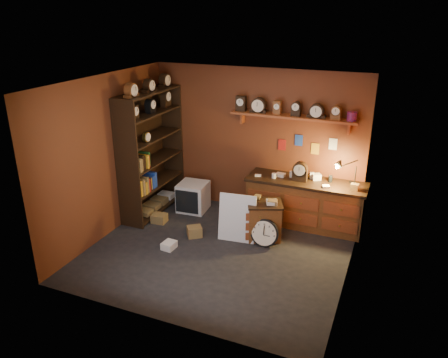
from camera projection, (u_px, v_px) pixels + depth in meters
floor at (218, 252)px, 7.03m from camera, size 4.00×4.00×0.00m
room_shell at (223, 148)px, 6.48m from camera, size 4.02×3.62×2.71m
shelving_unit at (150, 148)px, 8.05m from camera, size 0.47×1.60×2.58m
workbench at (305, 200)px, 7.75m from camera, size 2.08×0.66×1.36m
low_cabinet at (264, 219)px, 7.34m from camera, size 0.72×0.67×0.74m
big_round_clock at (264, 233)px, 7.14m from camera, size 0.47×0.16×0.47m
white_panel at (237, 239)px, 7.41m from camera, size 0.64×0.24×0.82m
mini_fridge at (193, 197)px, 8.39m from camera, size 0.57×0.58×0.55m
floor_box_a at (159, 218)px, 7.97m from camera, size 0.28×0.24×0.16m
floor_box_b at (169, 245)px, 7.11m from camera, size 0.21×0.25×0.11m
floor_box_c at (194, 232)px, 7.48m from camera, size 0.31×0.30×0.18m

